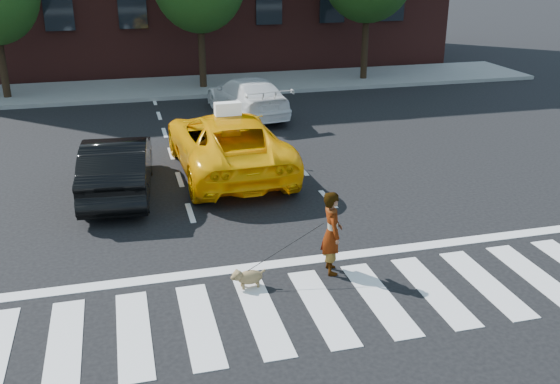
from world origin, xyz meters
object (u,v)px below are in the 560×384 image
object	(u,v)px
taxi	(227,142)
dog	(247,277)
white_suv	(247,96)
woman	(332,233)
black_sedan	(118,166)

from	to	relation	value
taxi	dog	xyz separation A→B (m)	(-0.76, -6.03, -0.57)
white_suv	woman	size ratio (longest dim) A/B	2.96
woman	dog	world-z (taller)	woman
woman	dog	bearing A→B (deg)	103.01
black_sedan	woman	xyz separation A→B (m)	(3.60, -4.91, 0.08)
white_suv	woman	bearing A→B (deg)	77.71
taxi	dog	size ratio (longest dim) A/B	9.00
white_suv	woman	xyz separation A→B (m)	(-0.87, -11.41, 0.11)
black_sedan	white_suv	bearing A→B (deg)	-119.58
taxi	woman	bearing A→B (deg)	96.15
black_sedan	woman	world-z (taller)	woman
dog	black_sedan	bearing A→B (deg)	109.72
taxi	black_sedan	world-z (taller)	taxi
taxi	white_suv	distance (m)	5.82
white_suv	woman	world-z (taller)	woman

